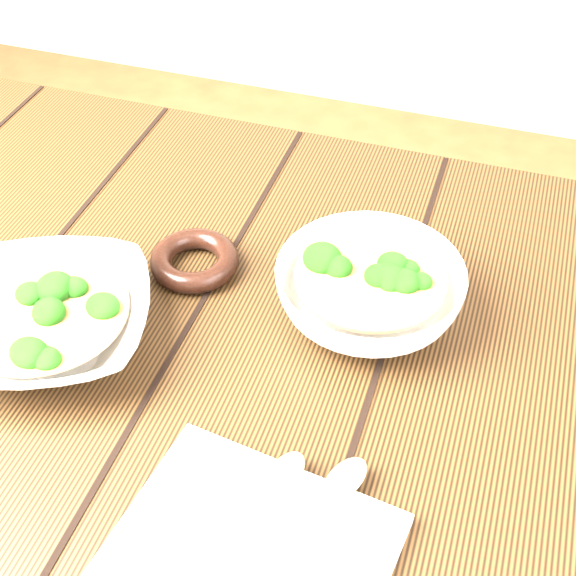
{
  "coord_description": "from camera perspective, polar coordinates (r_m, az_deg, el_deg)",
  "views": [
    {
      "loc": [
        0.26,
        -0.5,
        1.35
      ],
      "look_at": [
        0.08,
        0.05,
        0.8
      ],
      "focal_mm": 50.0,
      "sensor_mm": 36.0,
      "label": 1
    }
  ],
  "objects": [
    {
      "name": "soup_bowl_back",
      "position": [
        0.82,
        5.78,
        -0.16
      ],
      "size": [
        0.21,
        0.21,
        0.07
      ],
      "color": "silver",
      "rests_on": "table"
    },
    {
      "name": "soup_bowl_front",
      "position": [
        0.83,
        -16.84,
        -2.23
      ],
      "size": [
        0.27,
        0.27,
        0.06
      ],
      "color": "silver",
      "rests_on": "table"
    },
    {
      "name": "napkin",
      "position": [
        0.67,
        -2.83,
        -18.5
      ],
      "size": [
        0.24,
        0.2,
        0.01
      ],
      "primitive_type": "cube",
      "rotation": [
        0.0,
        0.0,
        -0.13
      ],
      "color": "beige",
      "rests_on": "table"
    },
    {
      "name": "spoon_right",
      "position": [
        0.68,
        2.26,
        -15.29
      ],
      "size": [
        0.08,
        0.17,
        0.01
      ],
      "color": "#A5A292",
      "rests_on": "napkin"
    },
    {
      "name": "table",
      "position": [
        0.91,
        -5.56,
        -8.73
      ],
      "size": [
        1.2,
        0.8,
        0.75
      ],
      "color": "#392410",
      "rests_on": "ground"
    },
    {
      "name": "spoon_left",
      "position": [
        0.68,
        -1.9,
        -15.16
      ],
      "size": [
        0.06,
        0.18,
        0.01
      ],
      "color": "#A5A292",
      "rests_on": "napkin"
    },
    {
      "name": "trivet",
      "position": [
        0.89,
        -6.67,
        1.97
      ],
      "size": [
        0.13,
        0.13,
        0.02
      ],
      "primitive_type": "torus",
      "rotation": [
        0.0,
        0.0,
        0.42
      ],
      "color": "black",
      "rests_on": "table"
    }
  ]
}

